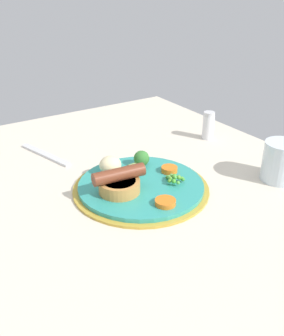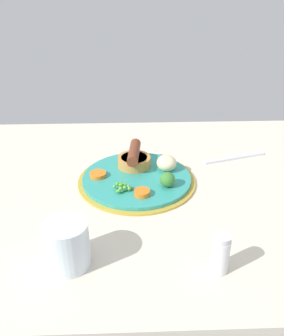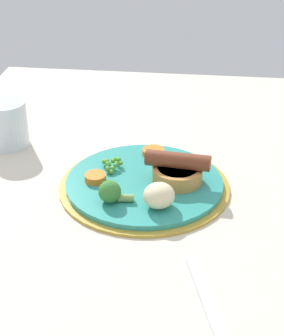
{
  "view_description": "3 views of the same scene",
  "coord_description": "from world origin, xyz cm",
  "px_view_note": "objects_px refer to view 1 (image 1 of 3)",
  "views": [
    {
      "loc": [
        -56.5,
        38.64,
        42.55
      ],
      "look_at": [
        2.46,
        0.6,
        6.71
      ],
      "focal_mm": 40.0,
      "sensor_mm": 36.0,
      "label": 1
    },
    {
      "loc": [
        -1.13,
        -75.65,
        49.87
      ],
      "look_at": [
        1.83,
        3.44,
        6.03
      ],
      "focal_mm": 40.0,
      "sensor_mm": 36.0,
      "label": 2
    },
    {
      "loc": [
        79.85,
        11.34,
        52.07
      ],
      "look_at": [
        -0.01,
        1.65,
        6.46
      ],
      "focal_mm": 60.0,
      "sensor_mm": 36.0,
      "label": 3
    }
  ],
  "objects_px": {
    "broccoli_floret_near": "(141,159)",
    "fork": "(45,155)",
    "potato_chunk_0": "(110,165)",
    "sausage_pudding": "(120,183)",
    "carrot_slice_3": "(169,169)",
    "drinking_glass": "(281,161)",
    "carrot_slice_0": "(165,202)",
    "salt_shaker": "(208,126)",
    "dinner_plate": "(141,187)",
    "pea_pile": "(174,178)"
  },
  "relations": [
    {
      "from": "broccoli_floret_near",
      "to": "fork",
      "type": "height_order",
      "value": "broccoli_floret_near"
    },
    {
      "from": "broccoli_floret_near",
      "to": "potato_chunk_0",
      "type": "height_order",
      "value": "potato_chunk_0"
    },
    {
      "from": "broccoli_floret_near",
      "to": "fork",
      "type": "distance_m",
      "value": 0.25
    },
    {
      "from": "sausage_pudding",
      "to": "carrot_slice_3",
      "type": "relative_size",
      "value": 3.03
    },
    {
      "from": "fork",
      "to": "drinking_glass",
      "type": "xyz_separation_m",
      "value": [
        -0.39,
        -0.39,
        0.04
      ]
    },
    {
      "from": "fork",
      "to": "broccoli_floret_near",
      "type": "bearing_deg",
      "value": -158.27
    },
    {
      "from": "carrot_slice_0",
      "to": "fork",
      "type": "distance_m",
      "value": 0.38
    },
    {
      "from": "carrot_slice_3",
      "to": "fork",
      "type": "distance_m",
      "value": 0.32
    },
    {
      "from": "carrot_slice_0",
      "to": "salt_shaker",
      "type": "bearing_deg",
      "value": -53.65
    },
    {
      "from": "potato_chunk_0",
      "to": "carrot_slice_0",
      "type": "bearing_deg",
      "value": -171.27
    },
    {
      "from": "dinner_plate",
      "to": "carrot_slice_0",
      "type": "height_order",
      "value": "carrot_slice_0"
    },
    {
      "from": "broccoli_floret_near",
      "to": "carrot_slice_3",
      "type": "distance_m",
      "value": 0.07
    },
    {
      "from": "broccoli_floret_near",
      "to": "salt_shaker",
      "type": "distance_m",
      "value": 0.27
    },
    {
      "from": "broccoli_floret_near",
      "to": "drinking_glass",
      "type": "distance_m",
      "value": 0.3
    },
    {
      "from": "dinner_plate",
      "to": "potato_chunk_0",
      "type": "distance_m",
      "value": 0.09
    },
    {
      "from": "dinner_plate",
      "to": "carrot_slice_3",
      "type": "height_order",
      "value": "carrot_slice_3"
    },
    {
      "from": "sausage_pudding",
      "to": "carrot_slice_0",
      "type": "height_order",
      "value": "sausage_pudding"
    },
    {
      "from": "broccoli_floret_near",
      "to": "drinking_glass",
      "type": "xyz_separation_m",
      "value": [
        -0.2,
        -0.23,
        0.01
      ]
    },
    {
      "from": "sausage_pudding",
      "to": "drinking_glass",
      "type": "relative_size",
      "value": 1.25
    },
    {
      "from": "potato_chunk_0",
      "to": "fork",
      "type": "distance_m",
      "value": 0.21
    },
    {
      "from": "dinner_plate",
      "to": "broccoli_floret_near",
      "type": "height_order",
      "value": "broccoli_floret_near"
    },
    {
      "from": "dinner_plate",
      "to": "drinking_glass",
      "type": "relative_size",
      "value": 3.27
    },
    {
      "from": "broccoli_floret_near",
      "to": "salt_shaker",
      "type": "xyz_separation_m",
      "value": [
        0.06,
        -0.26,
        0.01
      ]
    },
    {
      "from": "carrot_slice_0",
      "to": "fork",
      "type": "relative_size",
      "value": 0.22
    },
    {
      "from": "pea_pile",
      "to": "broccoli_floret_near",
      "type": "distance_m",
      "value": 0.1
    },
    {
      "from": "sausage_pudding",
      "to": "carrot_slice_3",
      "type": "height_order",
      "value": "sausage_pudding"
    },
    {
      "from": "carrot_slice_0",
      "to": "carrot_slice_3",
      "type": "distance_m",
      "value": 0.13
    },
    {
      "from": "dinner_plate",
      "to": "carrot_slice_0",
      "type": "distance_m",
      "value": 0.09
    },
    {
      "from": "carrot_slice_3",
      "to": "salt_shaker",
      "type": "height_order",
      "value": "salt_shaker"
    },
    {
      "from": "broccoli_floret_near",
      "to": "carrot_slice_3",
      "type": "bearing_deg",
      "value": -64.78
    },
    {
      "from": "carrot_slice_3",
      "to": "sausage_pudding",
      "type": "bearing_deg",
      "value": 97.3
    },
    {
      "from": "pea_pile",
      "to": "drinking_glass",
      "type": "distance_m",
      "value": 0.24
    },
    {
      "from": "sausage_pudding",
      "to": "carrot_slice_0",
      "type": "distance_m",
      "value": 0.1
    },
    {
      "from": "dinner_plate",
      "to": "drinking_glass",
      "type": "height_order",
      "value": "drinking_glass"
    },
    {
      "from": "pea_pile",
      "to": "broccoli_floret_near",
      "type": "bearing_deg",
      "value": 9.17
    },
    {
      "from": "carrot_slice_0",
      "to": "fork",
      "type": "xyz_separation_m",
      "value": [
        0.36,
        0.11,
        -0.02
      ]
    },
    {
      "from": "broccoli_floret_near",
      "to": "salt_shaker",
      "type": "relative_size",
      "value": 0.71
    },
    {
      "from": "carrot_slice_0",
      "to": "fork",
      "type": "bearing_deg",
      "value": 16.38
    },
    {
      "from": "carrot_slice_0",
      "to": "carrot_slice_3",
      "type": "relative_size",
      "value": 1.11
    },
    {
      "from": "pea_pile",
      "to": "fork",
      "type": "bearing_deg",
      "value": 29.77
    },
    {
      "from": "dinner_plate",
      "to": "carrot_slice_0",
      "type": "relative_size",
      "value": 7.14
    },
    {
      "from": "broccoli_floret_near",
      "to": "carrot_slice_0",
      "type": "relative_size",
      "value": 1.35
    },
    {
      "from": "dinner_plate",
      "to": "carrot_slice_0",
      "type": "xyz_separation_m",
      "value": [
        -0.09,
        0.01,
        0.01
      ]
    },
    {
      "from": "broccoli_floret_near",
      "to": "carrot_slice_0",
      "type": "bearing_deg",
      "value": -113.35
    },
    {
      "from": "salt_shaker",
      "to": "potato_chunk_0",
      "type": "bearing_deg",
      "value": 100.05
    },
    {
      "from": "potato_chunk_0",
      "to": "carrot_slice_0",
      "type": "distance_m",
      "value": 0.17
    },
    {
      "from": "potato_chunk_0",
      "to": "fork",
      "type": "relative_size",
      "value": 0.28
    },
    {
      "from": "pea_pile",
      "to": "drinking_glass",
      "type": "xyz_separation_m",
      "value": [
        -0.09,
        -0.22,
        0.02
      ]
    },
    {
      "from": "sausage_pudding",
      "to": "fork",
      "type": "relative_size",
      "value": 0.6
    },
    {
      "from": "carrot_slice_3",
      "to": "salt_shaker",
      "type": "distance_m",
      "value": 0.25
    }
  ]
}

